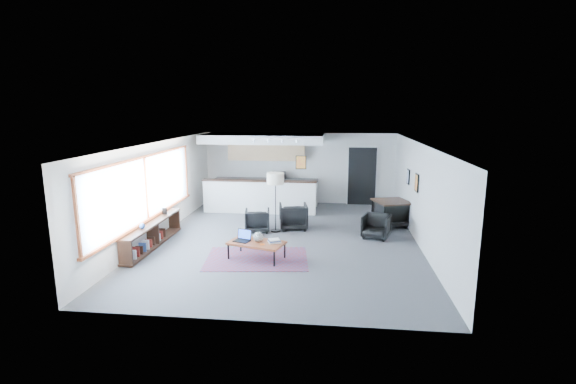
# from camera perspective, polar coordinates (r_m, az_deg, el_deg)

# --- Properties ---
(room) EXTENTS (7.02, 9.02, 2.62)m
(room) POSITION_cam_1_polar(r_m,az_deg,el_deg) (11.09, -0.37, -0.01)
(room) COLOR #4B4B4D
(room) RESTS_ON ground
(window) EXTENTS (0.10, 5.95, 1.66)m
(window) POSITION_cam_1_polar(r_m,az_deg,el_deg) (11.16, -18.89, 0.25)
(window) COLOR #8CBFFF
(window) RESTS_ON room
(console) EXTENTS (0.35, 3.00, 0.80)m
(console) POSITION_cam_1_polar(r_m,az_deg,el_deg) (11.22, -18.08, -5.58)
(console) COLOR black
(console) RESTS_ON floor
(kitchenette) EXTENTS (4.20, 1.96, 2.60)m
(kitchenette) POSITION_cam_1_polar(r_m,az_deg,el_deg) (14.87, -3.31, 3.22)
(kitchenette) COLOR white
(kitchenette) RESTS_ON floor
(doorway) EXTENTS (1.10, 0.12, 2.15)m
(doorway) POSITION_cam_1_polar(r_m,az_deg,el_deg) (15.45, 10.07, 2.24)
(doorway) COLOR black
(doorway) RESTS_ON room
(track_light) EXTENTS (1.60, 0.07, 0.15)m
(track_light) POSITION_cam_1_polar(r_m,az_deg,el_deg) (13.16, -1.83, 7.20)
(track_light) COLOR silver
(track_light) RESTS_ON room
(wall_art_lower) EXTENTS (0.03, 0.38, 0.48)m
(wall_art_lower) POSITION_cam_1_polar(r_m,az_deg,el_deg) (11.58, 17.18, 1.22)
(wall_art_lower) COLOR black
(wall_art_lower) RESTS_ON room
(wall_art_upper) EXTENTS (0.03, 0.34, 0.44)m
(wall_art_upper) POSITION_cam_1_polar(r_m,az_deg,el_deg) (12.85, 16.11, 2.03)
(wall_art_upper) COLOR black
(wall_art_upper) RESTS_ON room
(kilim_rug) EXTENTS (2.54, 1.88, 0.01)m
(kilim_rug) POSITION_cam_1_polar(r_m,az_deg,el_deg) (10.00, -4.29, -9.07)
(kilim_rug) COLOR #542C42
(kilim_rug) RESTS_ON floor
(coffee_table) EXTENTS (1.43, 1.03, 0.42)m
(coffee_table) POSITION_cam_1_polar(r_m,az_deg,el_deg) (9.87, -4.32, -6.99)
(coffee_table) COLOR brown
(coffee_table) RESTS_ON floor
(laptop) EXTENTS (0.43, 0.40, 0.26)m
(laptop) POSITION_cam_1_polar(r_m,az_deg,el_deg) (9.96, -6.15, -6.21)
(laptop) COLOR black
(laptop) RESTS_ON coffee_table
(ceramic_pot) EXTENTS (0.24, 0.24, 0.24)m
(ceramic_pot) POSITION_cam_1_polar(r_m,az_deg,el_deg) (9.82, -4.07, -6.14)
(ceramic_pot) COLOR gray
(ceramic_pot) RESTS_ON coffee_table
(book_stack) EXTENTS (0.35, 0.32, 0.09)m
(book_stack) POSITION_cam_1_polar(r_m,az_deg,el_deg) (9.78, -1.88, -6.69)
(book_stack) COLOR silver
(book_stack) RESTS_ON coffee_table
(coaster) EXTENTS (0.13, 0.13, 0.01)m
(coaster) POSITION_cam_1_polar(r_m,az_deg,el_deg) (9.67, -3.54, -7.15)
(coaster) COLOR #E5590C
(coaster) RESTS_ON coffee_table
(armchair_left) EXTENTS (0.78, 0.75, 0.71)m
(armchair_left) POSITION_cam_1_polar(r_m,az_deg,el_deg) (12.04, -4.21, -3.74)
(armchair_left) COLOR black
(armchair_left) RESTS_ON floor
(armchair_right) EXTENTS (0.91, 0.87, 0.82)m
(armchair_right) POSITION_cam_1_polar(r_m,az_deg,el_deg) (12.27, 0.74, -3.16)
(armchair_right) COLOR black
(armchair_right) RESTS_ON floor
(floor_lamp) EXTENTS (0.65, 0.65, 1.71)m
(floor_lamp) POSITION_cam_1_polar(r_m,az_deg,el_deg) (11.77, -1.74, 1.56)
(floor_lamp) COLOR black
(floor_lamp) RESTS_ON floor
(dining_table) EXTENTS (1.22, 1.22, 0.81)m
(dining_table) POSITION_cam_1_polar(r_m,az_deg,el_deg) (12.69, 14.01, -1.48)
(dining_table) COLOR black
(dining_table) RESTS_ON floor
(dining_chair_near) EXTENTS (0.74, 0.71, 0.61)m
(dining_chair_near) POSITION_cam_1_polar(r_m,az_deg,el_deg) (11.67, 11.97, -4.72)
(dining_chair_near) COLOR black
(dining_chair_near) RESTS_ON floor
(dining_chair_far) EXTENTS (0.91, 0.88, 0.74)m
(dining_chair_far) POSITION_cam_1_polar(r_m,az_deg,el_deg) (12.89, 13.86, -2.96)
(dining_chair_far) COLOR black
(dining_chair_far) RESTS_ON floor
(microwave) EXTENTS (0.52, 0.32, 0.34)m
(microwave) POSITION_cam_1_polar(r_m,az_deg,el_deg) (15.27, -1.37, 2.39)
(microwave) COLOR black
(microwave) RESTS_ON kitchenette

